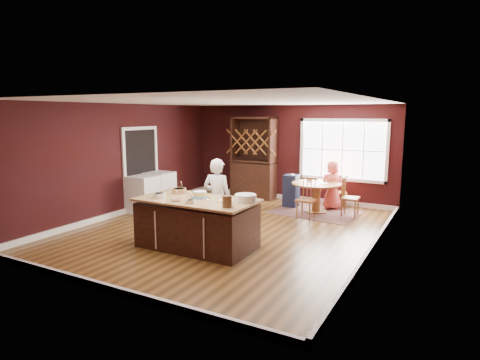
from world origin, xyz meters
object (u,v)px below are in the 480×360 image
seated_woman (332,185)px  toddler (294,176)px  dining_table (316,191)px  washer (143,194)px  high_chair (291,190)px  dryer (160,190)px  layer_cake (200,195)px  kitchen_island (197,224)px  chair_north (339,191)px  baker (217,198)px  chair_east (350,196)px  chair_south (306,198)px  hutch (254,158)px

seated_woman → toddler: bearing=-17.8°
dining_table → washer: washer is taller
high_chair → dryer: (-3.03, -1.72, 0.02)m
toddler → layer_cake: bearing=-94.6°
kitchen_island → high_chair: bearing=85.4°
high_chair → washer: 3.84m
layer_cake → chair_north: size_ratio=0.36×
kitchen_island → baker: 0.78m
seated_woman → toddler: size_ratio=4.90×
baker → high_chair: 3.27m
baker → high_chair: bearing=-102.9°
washer → toddler: bearing=38.6°
kitchen_island → baker: baker is taller
kitchen_island → washer: bearing=149.8°
chair_east → dryer: chair_east is taller
kitchen_island → baker: (0.02, 0.70, 0.36)m
baker → chair_east: bearing=-130.6°
baker → chair_south: bearing=-122.9°
chair_east → high_chair: 1.65m
layer_cake → washer: size_ratio=0.35×
chair_north → washer: washer is taller
kitchen_island → dryer: (-2.71, 2.21, 0.03)m
chair_east → toddler: size_ratio=3.80×
dining_table → layer_cake: layer_cake is taller
seated_woman → dryer: (-4.06, -1.98, -0.17)m
layer_cake → dryer: layer_cake is taller
dining_table → dryer: size_ratio=1.32×
washer → dryer: size_ratio=0.99×
chair_south → high_chair: 1.25m
baker → chair_south: baker is taller
dining_table → hutch: bearing=158.8°
kitchen_island → toddler: size_ratio=8.40×
dryer → toddler: bearing=30.5°
layer_cake → washer: 3.17m
dining_table → chair_north: size_ratio=1.37×
layer_cake → high_chair: size_ratio=0.37×
chair_east → washer: chair_east is taller
baker → chair_east: (1.93, 2.97, -0.31)m
kitchen_island → chair_north: (1.48, 4.40, 0.01)m
dining_table → hutch: (-2.19, 0.85, 0.65)m
seated_woman → dryer: seated_woman is taller
chair_north → dining_table: bearing=41.3°
high_chair → washer: washer is taller
layer_cake → toddler: size_ratio=1.26×
baker → chair_east: baker is taller
baker → chair_south: size_ratio=1.63×
chair_east → high_chair: chair_east is taller
layer_cake → hutch: size_ratio=0.14×
dining_table → dryer: 4.07m
layer_cake → high_chair: (0.29, 3.87, -0.54)m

